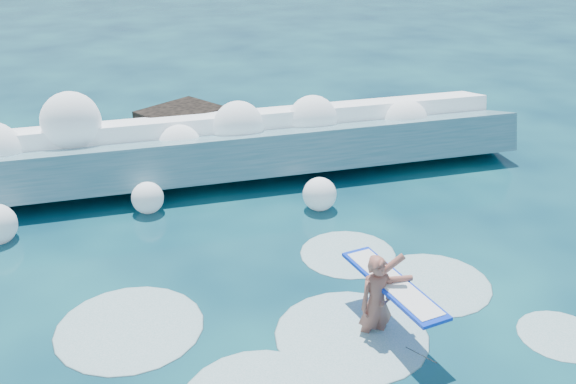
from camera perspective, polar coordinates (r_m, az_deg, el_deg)
name	(u,v)px	position (r m, az deg, el deg)	size (l,w,h in m)	color
ground	(234,315)	(11.02, -4.80, -10.82)	(200.00, 200.00, 0.00)	#072039
breaking_wave	(128,157)	(16.20, -14.01, 3.05)	(19.64, 2.99, 1.69)	teal
rock_cluster	(64,151)	(17.48, -19.30, 3.44)	(8.28, 3.38, 1.38)	black
surfer_with_board	(380,299)	(10.36, 8.20, -9.43)	(1.07, 2.88, 1.68)	#A55B4D
wave_spray	(93,143)	(15.90, -16.91, 4.15)	(15.52, 4.28, 2.31)	white
surf_foam	(307,325)	(10.76, 1.71, -11.71)	(8.55, 5.61, 0.12)	silver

